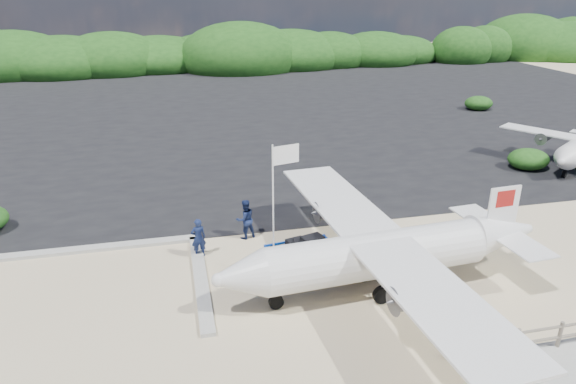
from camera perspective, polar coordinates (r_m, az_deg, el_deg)
name	(u,v)px	position (r m, az deg, el deg)	size (l,w,h in m)	color
ground	(325,287)	(19.58, 4.12, -10.48)	(160.00, 160.00, 0.00)	beige
asphalt_apron	(228,110)	(47.18, -6.63, 9.04)	(90.00, 50.00, 0.04)	#B2B2B2
lagoon	(76,296)	(20.56, -22.47, -10.58)	(9.00, 7.00, 0.40)	#B2B2B2
walkway_pad	(566,373)	(17.79, 28.46, -17.31)	(3.50, 2.50, 0.10)	#B2B2B2
vegetation_band	(206,69)	(71.68, -9.09, 13.36)	(124.00, 8.00, 4.40)	#B2B2B2
fence	(556,349)	(18.65, 27.67, -15.18)	(6.40, 2.00, 1.10)	#B2B2B2
baggage_cart	(301,274)	(20.35, 1.45, -9.05)	(2.81, 1.60, 1.40)	blue
flagpole	(274,275)	(20.26, -1.57, -9.20)	(1.06, 0.44, 5.29)	white
signboard	(359,278)	(20.26, 7.89, -9.43)	(1.82, 0.17, 1.50)	#521C17
crew_a	(198,238)	(21.48, -9.92, -5.03)	(0.62, 0.41, 1.70)	#131F49
crew_b	(245,219)	(22.72, -4.78, -3.02)	(0.89, 0.69, 1.82)	#131F49
aircraft_large	(365,122)	(42.98, 8.60, 7.66)	(15.02, 15.02, 4.51)	#B2B2B2
aircraft_small	(158,98)	(53.52, -14.30, 10.06)	(7.97, 7.97, 2.87)	#B2B2B2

